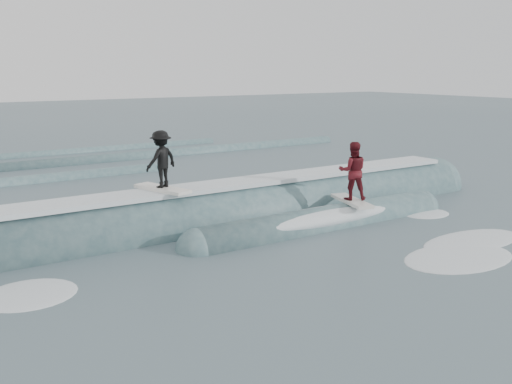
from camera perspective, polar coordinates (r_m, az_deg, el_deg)
ground at (r=15.97m, az=5.55°, el=-5.65°), size 160.00×160.00×0.00m
breaking_wave at (r=18.82m, az=-0.39°, el=-2.71°), size 21.46×4.01×2.45m
surfer_black at (r=17.27m, az=-9.46°, el=3.03°), size 1.26×2.07×1.81m
surfer_red at (r=18.65m, az=9.64°, el=1.85°), size 1.16×2.07×1.99m
whitewater at (r=16.31m, az=14.06°, el=-5.60°), size 15.25×5.52×0.10m
far_swells at (r=30.92m, az=-17.84°, el=2.55°), size 36.29×8.65×0.80m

